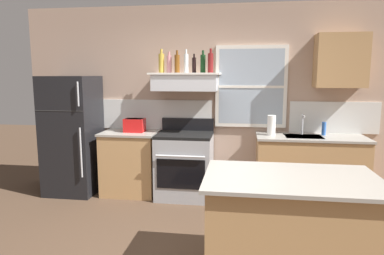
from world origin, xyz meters
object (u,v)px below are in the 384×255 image
at_px(bottle_red_label_wine, 211,63).
at_px(bottle_rose_pink, 169,64).
at_px(toaster, 135,125).
at_px(refrigerator, 73,135).
at_px(bottle_balsamic_dark, 194,65).
at_px(bottle_dark_green_wine, 203,63).
at_px(dish_soap_bottle, 324,129).
at_px(bottle_clear_tall, 186,63).
at_px(paper_towel_roll, 271,125).
at_px(bottle_champagne_gold_foil, 161,63).
at_px(kitchen_island, 289,230).
at_px(stove_range, 185,165).
at_px(bottle_amber_wine, 177,63).

bearing_deg(bottle_red_label_wine, bottle_rose_pink, 173.99).
bearing_deg(bottle_red_label_wine, toaster, -179.51).
relative_size(refrigerator, bottle_rose_pink, 5.88).
distance_m(bottle_balsamic_dark, bottle_red_label_wine, 0.25).
distance_m(refrigerator, bottle_balsamic_dark, 2.03).
relative_size(bottle_dark_green_wine, dish_soap_bottle, 1.68).
height_order(bottle_clear_tall, paper_towel_roll, bottle_clear_tall).
height_order(toaster, bottle_champagne_gold_foil, bottle_champagne_gold_foil).
distance_m(bottle_dark_green_wine, paper_towel_roll, 1.26).
distance_m(toaster, dish_soap_bottle, 2.61).
bearing_deg(paper_towel_roll, kitchen_island, -89.62).
bearing_deg(bottle_balsamic_dark, bottle_clear_tall, -177.62).
xyz_separation_m(stove_range, paper_towel_roll, (1.18, 0.04, 0.58)).
height_order(stove_range, paper_towel_roll, paper_towel_roll).
bearing_deg(dish_soap_bottle, bottle_balsamic_dark, -179.46).
distance_m(bottle_champagne_gold_foil, kitchen_island, 2.91).
relative_size(bottle_rose_pink, bottle_amber_wine, 0.95).
distance_m(bottle_rose_pink, bottle_red_label_wine, 0.59).
relative_size(bottle_rose_pink, bottle_red_label_wine, 0.90).
xyz_separation_m(stove_range, bottle_champagne_gold_foil, (-0.35, 0.13, 1.42)).
bearing_deg(dish_soap_bottle, refrigerator, -177.40).
relative_size(refrigerator, bottle_dark_green_wine, 5.62).
relative_size(bottle_dark_green_wine, kitchen_island, 0.22).
bearing_deg(stove_range, toaster, 177.09).
bearing_deg(paper_towel_roll, bottle_dark_green_wine, 174.95).
height_order(dish_soap_bottle, kitchen_island, dish_soap_bottle).
bearing_deg(bottle_champagne_gold_foil, bottle_dark_green_wine, -0.53).
relative_size(stove_range, bottle_balsamic_dark, 4.24).
height_order(bottle_amber_wine, dish_soap_bottle, bottle_amber_wine).
distance_m(bottle_red_label_wine, paper_towel_roll, 1.18).
bearing_deg(dish_soap_bottle, bottle_clear_tall, -179.35).
bearing_deg(stove_range, bottle_clear_tall, 87.78).
bearing_deg(bottle_rose_pink, bottle_champagne_gold_foil, 170.87).
bearing_deg(refrigerator, dish_soap_bottle, 2.60).
bearing_deg(bottle_rose_pink, refrigerator, -174.73).
bearing_deg(bottle_champagne_gold_foil, refrigerator, -173.48).
xyz_separation_m(toaster, bottle_red_label_wine, (1.08, 0.01, 0.87)).
xyz_separation_m(bottle_dark_green_wine, kitchen_island, (0.95, -2.01, -1.42)).
bearing_deg(paper_towel_roll, bottle_rose_pink, 177.15).
bearing_deg(bottle_red_label_wine, stove_range, -172.44).
xyz_separation_m(bottle_champagne_gold_foil, bottle_balsamic_dark, (0.46, -0.01, -0.03)).
distance_m(stove_range, bottle_champagne_gold_foil, 1.46).
xyz_separation_m(toaster, bottle_rose_pink, (0.50, 0.07, 0.86)).
relative_size(refrigerator, bottle_red_label_wine, 5.30).
height_order(toaster, stove_range, toaster).
height_order(bottle_clear_tall, bottle_red_label_wine, bottle_red_label_wine).
distance_m(bottle_balsamic_dark, dish_soap_bottle, 1.96).
relative_size(bottle_clear_tall, bottle_red_label_wine, 0.99).
distance_m(bottle_amber_wine, paper_towel_roll, 1.53).
bearing_deg(bottle_rose_pink, bottle_amber_wine, -19.86).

